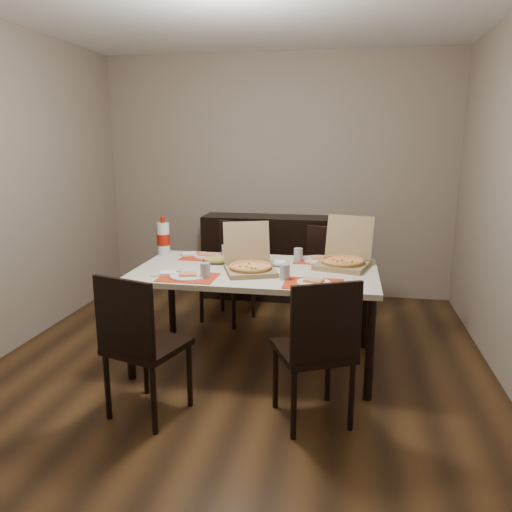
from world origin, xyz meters
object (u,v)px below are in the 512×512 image
(dining_table, at_px, (256,277))
(pizza_box_center, at_px, (250,265))
(chair_near_left, at_px, (139,341))
(chair_far_right, at_px, (326,275))
(soda_bottle, at_px, (163,239))
(chair_near_right, at_px, (318,346))
(sideboard, at_px, (273,257))
(dip_bowl, at_px, (277,263))
(chair_far_left, at_px, (232,267))

(dining_table, xyz_separation_m, pizza_box_center, (-0.03, -0.10, 0.12))
(dining_table, xyz_separation_m, chair_near_left, (-0.55, -0.93, -0.17))
(chair_far_right, height_order, soda_bottle, soda_bottle)
(dining_table, distance_m, pizza_box_center, 0.16)
(chair_far_right, height_order, pizza_box_center, pizza_box_center)
(chair_near_right, distance_m, soda_bottle, 1.82)
(sideboard, bearing_deg, dining_table, -85.99)
(sideboard, height_order, dip_bowl, sideboard)
(dip_bowl, bearing_deg, pizza_box_center, -126.75)
(chair_far_right, relative_size, soda_bottle, 2.86)
(dining_table, bearing_deg, pizza_box_center, -106.23)
(sideboard, relative_size, chair_far_right, 1.61)
(chair_far_right, relative_size, pizza_box_center, 1.92)
(chair_far_right, bearing_deg, chair_near_right, -89.05)
(chair_near_left, height_order, soda_bottle, soda_bottle)
(chair_near_left, xyz_separation_m, chair_far_left, (0.14, 1.86, 0.00))
(sideboard, bearing_deg, pizza_box_center, -87.13)
(pizza_box_center, bearing_deg, dip_bowl, 53.25)
(chair_near_right, xyz_separation_m, soda_bottle, (-1.37, 1.14, 0.38))
(chair_near_right, bearing_deg, soda_bottle, 140.13)
(chair_near_left, distance_m, soda_bottle, 1.35)
(dining_table, distance_m, chair_far_right, 0.97)
(pizza_box_center, relative_size, dip_bowl, 3.56)
(chair_near_right, height_order, chair_far_right, same)
(chair_near_right, height_order, dip_bowl, chair_near_right)
(pizza_box_center, xyz_separation_m, dip_bowl, (0.17, 0.23, -0.04))
(dining_table, bearing_deg, sideboard, 94.01)
(sideboard, distance_m, soda_bottle, 1.58)
(chair_far_left, distance_m, chair_far_right, 0.91)
(chair_near_right, bearing_deg, chair_far_left, 117.93)
(chair_far_left, height_order, dip_bowl, chair_far_left)
(sideboard, height_order, chair_far_left, chair_far_left)
(sideboard, relative_size, dining_table, 0.83)
(soda_bottle, bearing_deg, dining_table, -21.34)
(chair_far_left, relative_size, dip_bowl, 6.83)
(dining_table, xyz_separation_m, chair_far_right, (0.49, 0.82, -0.17))
(dining_table, height_order, chair_near_right, chair_near_right)
(chair_far_right, bearing_deg, dining_table, -121.01)
(dining_table, relative_size, chair_near_left, 1.94)
(chair_near_right, distance_m, dip_bowl, 1.05)
(pizza_box_center, relative_size, soda_bottle, 1.49)
(sideboard, relative_size, chair_near_left, 1.61)
(chair_far_left, xyz_separation_m, chair_far_right, (0.90, -0.12, 0.00))
(chair_near_right, bearing_deg, pizza_box_center, 127.36)
(pizza_box_center, bearing_deg, soda_bottle, 152.47)
(pizza_box_center, height_order, soda_bottle, pizza_box_center)
(chair_near_right, bearing_deg, chair_near_left, -173.86)
(chair_far_right, xyz_separation_m, soda_bottle, (-1.34, -0.48, 0.38))
(chair_far_right, bearing_deg, dip_bowl, -116.98)
(chair_far_left, relative_size, pizza_box_center, 1.92)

